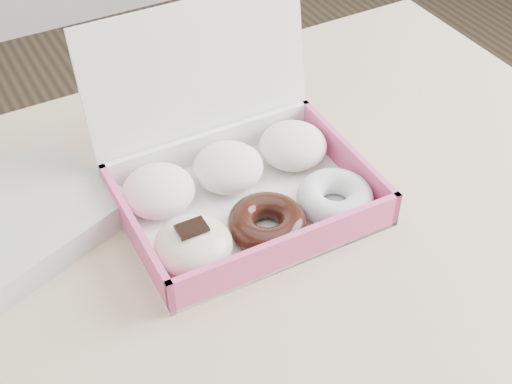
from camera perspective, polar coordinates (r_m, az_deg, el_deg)
table at (r=1.00m, az=-1.59°, el=-5.87°), size 1.20×0.80×0.75m
donut_box at (r=0.95m, az=-1.46°, el=0.85°), size 0.33×0.29×0.24m
newspapers at (r=0.97m, az=-18.52°, el=-2.28°), size 0.29×0.26×0.04m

